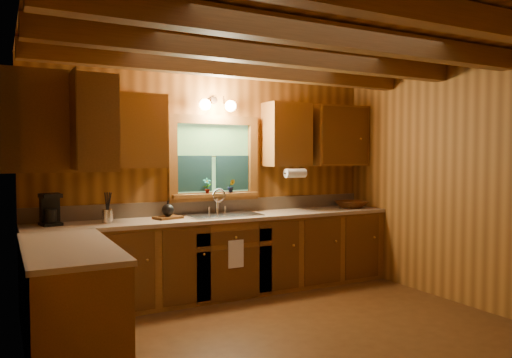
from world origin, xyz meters
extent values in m
plane|color=#4D2D12|center=(0.00, 0.00, 0.00)|extent=(4.20, 4.20, 0.00)
plane|color=brown|center=(0.00, 0.00, 2.60)|extent=(4.20, 4.20, 0.00)
plane|color=brown|center=(0.00, 1.90, 1.30)|extent=(4.20, 0.00, 4.20)
plane|color=brown|center=(0.00, -1.90, 1.30)|extent=(4.20, 0.00, 4.20)
plane|color=brown|center=(-2.10, 0.00, 1.30)|extent=(0.00, 3.80, 3.80)
plane|color=brown|center=(2.10, 0.00, 1.30)|extent=(0.00, 3.80, 3.80)
cube|color=brown|center=(0.00, -1.20, 2.49)|extent=(4.20, 0.14, 0.18)
cube|color=brown|center=(0.00, -0.40, 2.49)|extent=(4.20, 0.14, 0.18)
cube|color=brown|center=(0.00, 0.40, 2.49)|extent=(4.20, 0.14, 0.18)
cube|color=brown|center=(0.00, 1.20, 2.49)|extent=(4.20, 0.14, 0.18)
cube|color=brown|center=(0.00, 1.59, 0.43)|extent=(4.20, 0.62, 0.86)
cube|color=brown|center=(-1.79, 0.48, 0.43)|extent=(0.62, 1.60, 0.86)
cube|color=tan|center=(0.00, 1.59, 0.88)|extent=(4.20, 0.66, 0.04)
cube|color=tan|center=(-1.78, 0.48, 0.88)|extent=(0.64, 1.60, 0.04)
cube|color=#9E856A|center=(0.00, 1.89, 0.98)|extent=(4.20, 0.02, 0.16)
cube|color=white|center=(-1.47, 0.68, 0.43)|extent=(0.02, 0.60, 0.80)
cube|color=brown|center=(-1.70, 1.73, 1.84)|extent=(0.78, 0.34, 0.78)
cube|color=brown|center=(-0.92, 1.73, 1.84)|extent=(0.55, 0.34, 0.78)
cube|color=brown|center=(0.92, 1.73, 1.84)|extent=(0.55, 0.34, 0.78)
cube|color=brown|center=(1.70, 1.73, 1.84)|extent=(0.78, 0.34, 0.78)
cube|color=brown|center=(-1.93, 0.68, 1.84)|extent=(0.34, 1.10, 0.78)
cube|color=brown|center=(0.00, 1.86, 2.00)|extent=(1.12, 0.08, 0.10)
cube|color=brown|center=(0.00, 1.86, 1.10)|extent=(1.12, 0.08, 0.10)
cube|color=brown|center=(-0.51, 1.86, 1.55)|extent=(0.10, 0.08, 0.80)
cube|color=brown|center=(0.51, 1.86, 1.55)|extent=(0.10, 0.08, 0.80)
cube|color=#417531|center=(0.00, 1.90, 1.55)|extent=(0.92, 0.01, 0.80)
cube|color=#102C30|center=(-0.24, 1.87, 1.37)|extent=(0.42, 0.02, 0.42)
cube|color=#102C30|center=(0.24, 1.87, 1.37)|extent=(0.42, 0.02, 0.42)
cylinder|color=black|center=(0.00, 1.87, 1.57)|extent=(0.92, 0.01, 0.01)
cube|color=brown|center=(0.00, 1.82, 1.12)|extent=(1.06, 0.14, 0.04)
cylinder|color=black|center=(0.00, 1.86, 2.23)|extent=(0.08, 0.03, 0.08)
cylinder|color=black|center=(-0.10, 1.80, 2.23)|extent=(0.09, 0.17, 0.08)
cylinder|color=black|center=(0.10, 1.80, 2.23)|extent=(0.09, 0.17, 0.08)
sphere|color=#FFE0A5|center=(-0.16, 1.74, 2.16)|extent=(0.13, 0.13, 0.13)
sphere|color=#FFE0A5|center=(0.16, 1.74, 2.16)|extent=(0.13, 0.13, 0.13)
cylinder|color=white|center=(0.92, 1.53, 1.37)|extent=(0.27, 0.11, 0.11)
cube|color=white|center=(0.00, 1.26, 0.52)|extent=(0.18, 0.01, 0.30)
cube|color=silver|center=(0.00, 1.60, 0.91)|extent=(0.82, 0.48, 0.02)
cube|color=#262628|center=(-0.19, 1.60, 0.84)|extent=(0.34, 0.40, 0.14)
cube|color=#262628|center=(0.19, 1.60, 0.84)|extent=(0.34, 0.40, 0.14)
cylinder|color=silver|center=(0.00, 1.78, 1.01)|extent=(0.04, 0.04, 0.22)
torus|color=silver|center=(0.00, 1.72, 1.12)|extent=(0.16, 0.02, 0.16)
cube|color=black|center=(-1.81, 1.67, 0.91)|extent=(0.18, 0.21, 0.03)
cube|color=black|center=(-1.81, 1.74, 1.07)|extent=(0.18, 0.08, 0.29)
cube|color=black|center=(-1.81, 1.65, 1.19)|extent=(0.18, 0.20, 0.04)
cylinder|color=black|center=(-1.81, 1.64, 1.00)|extent=(0.11, 0.11, 0.13)
cylinder|color=silver|center=(-1.28, 1.60, 0.97)|extent=(0.11, 0.11, 0.14)
cylinder|color=black|center=(-1.30, 1.59, 1.11)|extent=(0.03, 0.03, 0.20)
cylinder|color=black|center=(-1.28, 1.60, 1.11)|extent=(0.01, 0.01, 0.20)
cylinder|color=black|center=(-1.27, 1.61, 1.11)|extent=(0.03, 0.03, 0.20)
cylinder|color=black|center=(-1.26, 1.61, 1.11)|extent=(0.04, 0.05, 0.20)
cube|color=#522E11|center=(-0.64, 1.63, 0.91)|extent=(0.33, 0.27, 0.03)
sphere|color=black|center=(-0.64, 1.63, 0.99)|extent=(0.13, 0.13, 0.13)
cylinder|color=black|center=(-0.64, 1.63, 1.08)|extent=(0.02, 0.02, 0.04)
imported|color=#48230C|center=(1.80, 1.56, 0.95)|extent=(0.41, 0.41, 0.09)
imported|color=#522E11|center=(-0.11, 1.81, 1.23)|extent=(0.11, 0.08, 0.18)
imported|color=#522E11|center=(0.20, 1.81, 1.22)|extent=(0.11, 0.10, 0.16)
camera|label=1|loc=(-2.24, -3.47, 1.58)|focal=34.33mm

